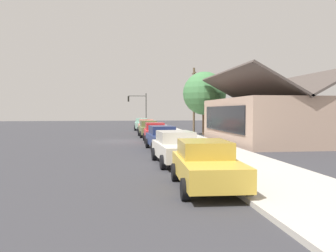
{
  "coord_description": "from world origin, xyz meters",
  "views": [
    {
      "loc": [
        29.83,
        0.01,
        2.63
      ],
      "look_at": [
        2.9,
        3.62,
        1.41
      ],
      "focal_mm": 36.91,
      "sensor_mm": 36.0,
      "label": 1
    }
  ],
  "objects_px": {
    "car_seafoam": "(141,124)",
    "utility_pole_wooden": "(194,99)",
    "traffic_light_main": "(139,105)",
    "fire_hydrant_red": "(162,131)",
    "car_mustard": "(206,164)",
    "shade_tree": "(204,94)",
    "car_ivory": "(177,147)",
    "car_olive": "(149,129)",
    "car_navy": "(163,138)",
    "car_coral": "(146,126)",
    "car_cherry": "(155,132)"
  },
  "relations": [
    {
      "from": "car_olive",
      "to": "utility_pole_wooden",
      "type": "xyz_separation_m",
      "value": [
        -4.14,
        5.51,
        3.11
      ]
    },
    {
      "from": "car_seafoam",
      "to": "traffic_light_main",
      "type": "height_order",
      "value": "traffic_light_main"
    },
    {
      "from": "car_mustard",
      "to": "utility_pole_wooden",
      "type": "xyz_separation_m",
      "value": [
        -27.48,
        5.37,
        3.11
      ]
    },
    {
      "from": "car_navy",
      "to": "traffic_light_main",
      "type": "bearing_deg",
      "value": 177.35
    },
    {
      "from": "fire_hydrant_red",
      "to": "car_coral",
      "type": "bearing_deg",
      "value": -162.93
    },
    {
      "from": "car_ivory",
      "to": "utility_pole_wooden",
      "type": "distance_m",
      "value": 22.9
    },
    {
      "from": "car_mustard",
      "to": "traffic_light_main",
      "type": "height_order",
      "value": "traffic_light_main"
    },
    {
      "from": "car_coral",
      "to": "car_cherry",
      "type": "bearing_deg",
      "value": 0.07
    },
    {
      "from": "car_olive",
      "to": "traffic_light_main",
      "type": "height_order",
      "value": "traffic_light_main"
    },
    {
      "from": "car_coral",
      "to": "car_olive",
      "type": "bearing_deg",
      "value": -1.19
    },
    {
      "from": "car_coral",
      "to": "traffic_light_main",
      "type": "distance_m",
      "value": 11.32
    },
    {
      "from": "car_ivory",
      "to": "shade_tree",
      "type": "bearing_deg",
      "value": 160.14
    },
    {
      "from": "car_mustard",
      "to": "utility_pole_wooden",
      "type": "relative_size",
      "value": 0.61
    },
    {
      "from": "traffic_light_main",
      "to": "fire_hydrant_red",
      "type": "distance_m",
      "value": 15.73
    },
    {
      "from": "shade_tree",
      "to": "car_navy",
      "type": "bearing_deg",
      "value": -24.57
    },
    {
      "from": "car_mustard",
      "to": "shade_tree",
      "type": "relative_size",
      "value": 0.68
    },
    {
      "from": "car_navy",
      "to": "fire_hydrant_red",
      "type": "height_order",
      "value": "car_navy"
    },
    {
      "from": "car_navy",
      "to": "car_mustard",
      "type": "xyz_separation_m",
      "value": [
        11.58,
        0.12,
        0.0
      ]
    },
    {
      "from": "shade_tree",
      "to": "car_olive",
      "type": "bearing_deg",
      "value": -75.79
    },
    {
      "from": "car_coral",
      "to": "car_ivory",
      "type": "relative_size",
      "value": 0.94
    },
    {
      "from": "car_cherry",
      "to": "car_mustard",
      "type": "distance_m",
      "value": 17.57
    },
    {
      "from": "car_cherry",
      "to": "car_navy",
      "type": "distance_m",
      "value": 5.99
    },
    {
      "from": "car_navy",
      "to": "fire_hydrant_red",
      "type": "distance_m",
      "value": 13.26
    },
    {
      "from": "car_cherry",
      "to": "fire_hydrant_red",
      "type": "distance_m",
      "value": 7.32
    },
    {
      "from": "traffic_light_main",
      "to": "fire_hydrant_red",
      "type": "relative_size",
      "value": 7.32
    },
    {
      "from": "shade_tree",
      "to": "utility_pole_wooden",
      "type": "relative_size",
      "value": 0.9
    },
    {
      "from": "utility_pole_wooden",
      "to": "car_olive",
      "type": "bearing_deg",
      "value": -53.1
    },
    {
      "from": "car_cherry",
      "to": "traffic_light_main",
      "type": "distance_m",
      "value": 22.69
    },
    {
      "from": "car_navy",
      "to": "car_coral",
      "type": "bearing_deg",
      "value": 176.52
    },
    {
      "from": "car_olive",
      "to": "traffic_light_main",
      "type": "bearing_deg",
      "value": 179.59
    },
    {
      "from": "car_seafoam",
      "to": "shade_tree",
      "type": "xyz_separation_m",
      "value": [
        10.44,
        6.16,
        3.64
      ]
    },
    {
      "from": "car_coral",
      "to": "car_navy",
      "type": "relative_size",
      "value": 0.95
    },
    {
      "from": "car_coral",
      "to": "traffic_light_main",
      "type": "xyz_separation_m",
      "value": [
        -10.99,
        -0.32,
        2.68
      ]
    },
    {
      "from": "utility_pole_wooden",
      "to": "fire_hydrant_red",
      "type": "xyz_separation_m",
      "value": [
        2.73,
        -4.0,
        -3.43
      ]
    },
    {
      "from": "car_ivory",
      "to": "utility_pole_wooden",
      "type": "height_order",
      "value": "utility_pole_wooden"
    },
    {
      "from": "shade_tree",
      "to": "car_mustard",
      "type": "bearing_deg",
      "value": -13.49
    },
    {
      "from": "car_seafoam",
      "to": "car_olive",
      "type": "bearing_deg",
      "value": 1.66
    },
    {
      "from": "car_navy",
      "to": "fire_hydrant_red",
      "type": "bearing_deg",
      "value": 170.56
    },
    {
      "from": "car_ivory",
      "to": "shade_tree",
      "type": "distance_m",
      "value": 20.68
    },
    {
      "from": "car_olive",
      "to": "car_ivory",
      "type": "height_order",
      "value": "same"
    },
    {
      "from": "car_mustard",
      "to": "fire_hydrant_red",
      "type": "distance_m",
      "value": 24.79
    },
    {
      "from": "car_ivory",
      "to": "utility_pole_wooden",
      "type": "xyz_separation_m",
      "value": [
        -22.01,
        5.51,
        3.11
      ]
    },
    {
      "from": "car_seafoam",
      "to": "utility_pole_wooden",
      "type": "relative_size",
      "value": 0.65
    },
    {
      "from": "car_mustard",
      "to": "shade_tree",
      "type": "bearing_deg",
      "value": 169.15
    },
    {
      "from": "fire_hydrant_red",
      "to": "car_olive",
      "type": "bearing_deg",
      "value": -46.99
    },
    {
      "from": "shade_tree",
      "to": "traffic_light_main",
      "type": "bearing_deg",
      "value": -157.63
    },
    {
      "from": "car_ivory",
      "to": "car_mustard",
      "type": "distance_m",
      "value": 5.47
    },
    {
      "from": "car_cherry",
      "to": "utility_pole_wooden",
      "type": "distance_m",
      "value": 11.72
    },
    {
      "from": "car_seafoam",
      "to": "car_olive",
      "type": "height_order",
      "value": "same"
    },
    {
      "from": "traffic_light_main",
      "to": "utility_pole_wooden",
      "type": "height_order",
      "value": "utility_pole_wooden"
    }
  ]
}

